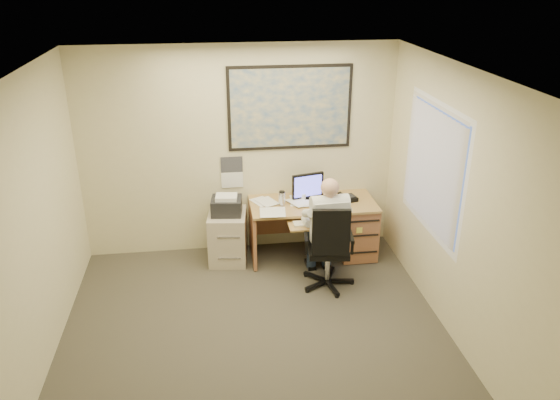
{
  "coord_description": "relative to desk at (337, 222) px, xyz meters",
  "views": [
    {
      "loc": [
        -0.38,
        -4.37,
        3.54
      ],
      "look_at": [
        0.4,
        1.3,
        1.06
      ],
      "focal_mm": 35.0,
      "sensor_mm": 36.0,
      "label": 1
    }
  ],
  "objects": [
    {
      "name": "window_blinds",
      "position": [
        0.74,
        -1.1,
        1.11
      ],
      "size": [
        0.06,
        1.4,
        1.3
      ],
      "primitive_type": null,
      "color": "beige",
      "rests_on": "room_shell"
    },
    {
      "name": "office_chair",
      "position": [
        -0.28,
        -0.81,
        -0.12
      ],
      "size": [
        0.73,
        0.73,
        1.09
      ],
      "rotation": [
        0.0,
        0.0,
        -0.13
      ],
      "color": "black",
      "rests_on": "ground"
    },
    {
      "name": "room_shell",
      "position": [
        -1.23,
        -1.9,
        0.91
      ],
      "size": [
        4.0,
        4.5,
        2.7
      ],
      "color": "#3C382E",
      "rests_on": "ground"
    },
    {
      "name": "filing_cabinet",
      "position": [
        -1.43,
        0.01,
        -0.05
      ],
      "size": [
        0.53,
        0.61,
        0.91
      ],
      "rotation": [
        0.0,
        0.0,
        -0.12
      ],
      "color": "#BCAF97",
      "rests_on": "ground"
    },
    {
      "name": "world_map",
      "position": [
        -0.58,
        0.33,
        1.46
      ],
      "size": [
        1.56,
        0.03,
        1.06
      ],
      "primitive_type": "cube",
      "color": "#1E4C93",
      "rests_on": "room_shell"
    },
    {
      "name": "desk",
      "position": [
        0.0,
        0.0,
        0.0
      ],
      "size": [
        1.6,
        0.97,
        1.09
      ],
      "color": "tan",
      "rests_on": "ground"
    },
    {
      "name": "person",
      "position": [
        -0.29,
        -0.73,
        0.23
      ],
      "size": [
        0.6,
        0.82,
        1.35
      ],
      "primitive_type": null,
      "rotation": [
        0.0,
        0.0,
        0.05
      ],
      "color": "silver",
      "rests_on": "office_chair"
    },
    {
      "name": "wall_calendar",
      "position": [
        -1.33,
        0.34,
        0.64
      ],
      "size": [
        0.28,
        0.01,
        0.42
      ],
      "primitive_type": "cube",
      "color": "white",
      "rests_on": "room_shell"
    }
  ]
}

